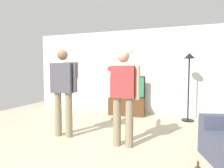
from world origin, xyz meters
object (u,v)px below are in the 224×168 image
(tv_stand, at_px, (127,106))
(floor_lamp, at_px, (189,73))
(person_standing_nearer_couch, at_px, (123,92))
(person_standing_nearer_lamp, at_px, (63,87))
(framed_picture, at_px, (71,70))
(wall_clock, at_px, (129,49))
(television, at_px, (127,87))

(tv_stand, xyz_separation_m, floor_lamp, (1.75, -0.22, 1.05))
(person_standing_nearer_couch, bearing_deg, tv_stand, 100.12)
(tv_stand, distance_m, person_standing_nearer_lamp, 2.48)
(framed_picture, height_order, person_standing_nearer_lamp, person_standing_nearer_lamp)
(tv_stand, relative_size, wall_clock, 4.58)
(television, distance_m, floor_lamp, 1.82)
(framed_picture, xyz_separation_m, floor_lamp, (3.88, -0.51, -0.10))
(television, relative_size, floor_lamp, 0.60)
(framed_picture, relative_size, person_standing_nearer_couch, 0.33)
(framed_picture, distance_m, person_standing_nearer_couch, 3.68)
(tv_stand, bearing_deg, person_standing_nearer_couch, -79.88)
(floor_lamp, bearing_deg, person_standing_nearer_lamp, -142.94)
(tv_stand, bearing_deg, floor_lamp, -7.12)
(wall_clock, height_order, framed_picture, wall_clock)
(wall_clock, xyz_separation_m, person_standing_nearer_lamp, (-0.87, -2.49, -1.08))
(tv_stand, height_order, television, television)
(tv_stand, height_order, person_standing_nearer_lamp, person_standing_nearer_lamp)
(person_standing_nearer_lamp, bearing_deg, tv_stand, 68.37)
(television, relative_size, person_standing_nearer_lamp, 0.62)
(person_standing_nearer_lamp, xyz_separation_m, person_standing_nearer_couch, (1.29, -0.13, -0.06))
(television, bearing_deg, wall_clock, 90.00)
(wall_clock, distance_m, floor_lamp, 1.98)
(tv_stand, xyz_separation_m, framed_picture, (-2.13, 0.30, 1.15))
(tv_stand, height_order, framed_picture, framed_picture)
(wall_clock, relative_size, framed_picture, 0.42)
(television, bearing_deg, tv_stand, -90.00)
(framed_picture, relative_size, person_standing_nearer_lamp, 0.32)
(tv_stand, relative_size, person_standing_nearer_lamp, 0.62)
(television, xyz_separation_m, wall_clock, (0.00, 0.24, 1.22))
(floor_lamp, bearing_deg, wall_clock, 163.78)
(television, bearing_deg, framed_picture, 173.34)
(floor_lamp, relative_size, person_standing_nearer_lamp, 1.04)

